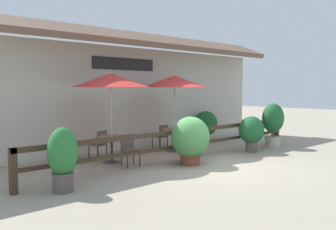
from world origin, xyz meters
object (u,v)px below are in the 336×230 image
at_px(chair_middle_wallside, 161,135).
at_px(potted_plant_broad_leaf, 273,122).
at_px(chair_middle_streetside, 188,139).
at_px(dining_table_near, 112,142).
at_px(dining_table_middle, 175,133).
at_px(potted_plant_small_flowering, 190,139).
at_px(patio_umbrella_near, 111,80).
at_px(chair_near_streetside, 129,148).
at_px(patio_umbrella_middle, 175,81).
at_px(chair_near_wallside, 99,143).
at_px(potted_plant_tall_tropical, 63,157).
at_px(potted_plant_corner_fern, 251,131).
at_px(potted_plant_entrance_palm, 206,124).

bearing_deg(chair_middle_wallside, potted_plant_broad_leaf, 141.68).
bearing_deg(chair_middle_streetside, dining_table_near, 169.69).
xyz_separation_m(dining_table_near, dining_table_middle, (2.70, 0.12, 0.00)).
height_order(dining_table_near, potted_plant_small_flowering, potted_plant_small_flowering).
distance_m(patio_umbrella_near, chair_near_streetside, 2.04).
distance_m(patio_umbrella_middle, chair_middle_wallside, 2.01).
height_order(chair_near_wallside, chair_middle_wallside, same).
relative_size(chair_near_wallside, chair_middle_wallside, 1.00).
bearing_deg(chair_middle_streetside, patio_umbrella_near, 169.69).
xyz_separation_m(chair_near_streetside, potted_plant_tall_tropical, (-2.63, -1.14, 0.24)).
bearing_deg(dining_table_near, potted_plant_tall_tropical, -143.74).
relative_size(chair_middle_wallside, potted_plant_corner_fern, 0.71).
bearing_deg(potted_plant_small_flowering, dining_table_near, 128.74).
relative_size(patio_umbrella_near, potted_plant_tall_tropical, 1.93).
height_order(potted_plant_small_flowering, potted_plant_entrance_palm, potted_plant_small_flowering).
bearing_deg(chair_middle_wallside, potted_plant_small_flowering, 64.45).
distance_m(potted_plant_broad_leaf, potted_plant_small_flowering, 4.44).
relative_size(potted_plant_small_flowering, potted_plant_corner_fern, 1.12).
height_order(potted_plant_broad_leaf, potted_plant_entrance_palm, potted_plant_broad_leaf).
bearing_deg(patio_umbrella_near, chair_middle_wallside, 16.25).
bearing_deg(patio_umbrella_middle, potted_plant_small_flowering, -123.51).
bearing_deg(potted_plant_small_flowering, chair_middle_streetside, 45.63).
distance_m(patio_umbrella_near, potted_plant_tall_tropical, 3.57).
xyz_separation_m(chair_middle_streetside, potted_plant_small_flowering, (-1.22, -1.25, 0.25)).
relative_size(patio_umbrella_middle, potted_plant_broad_leaf, 1.63).
xyz_separation_m(chair_near_wallside, potted_plant_entrance_palm, (5.50, 0.42, 0.19)).
relative_size(dining_table_middle, chair_middle_streetside, 1.05).
bearing_deg(dining_table_middle, chair_middle_streetside, -93.49).
bearing_deg(dining_table_near, potted_plant_entrance_palm, 11.79).
xyz_separation_m(dining_table_near, potted_plant_small_flowering, (1.43, -1.79, 0.12)).
distance_m(chair_middle_wallside, potted_plant_corner_fern, 3.14).
bearing_deg(potted_plant_entrance_palm, patio_umbrella_near, -168.21).
xyz_separation_m(chair_near_wallside, potted_plant_broad_leaf, (5.82, -2.51, 0.45)).
bearing_deg(potted_plant_broad_leaf, potted_plant_entrance_palm, 96.27).
relative_size(patio_umbrella_middle, chair_middle_wallside, 3.03).
xyz_separation_m(chair_middle_streetside, potted_plant_broad_leaf, (3.21, -1.24, 0.45)).
xyz_separation_m(chair_middle_wallside, potted_plant_broad_leaf, (3.19, -2.55, 0.45)).
xyz_separation_m(patio_umbrella_near, potted_plant_entrance_palm, (5.55, 1.16, -1.71)).
bearing_deg(patio_umbrella_middle, dining_table_near, -177.39).
distance_m(dining_table_middle, potted_plant_entrance_palm, 3.03).
distance_m(chair_near_streetside, potted_plant_entrance_palm, 5.79).
distance_m(chair_near_wallside, potted_plant_broad_leaf, 6.35).
height_order(chair_near_wallside, potted_plant_small_flowering, potted_plant_small_flowering).
bearing_deg(chair_middle_streetside, chair_middle_wallside, 90.18).
relative_size(dining_table_middle, chair_middle_wallside, 1.05).
height_order(potted_plant_tall_tropical, potted_plant_broad_leaf, potted_plant_broad_leaf).
xyz_separation_m(patio_umbrella_middle, potted_plant_broad_leaf, (3.17, -1.89, -1.45)).
height_order(dining_table_middle, chair_middle_wallside, chair_middle_wallside).
distance_m(patio_umbrella_near, chair_middle_streetside, 3.31).
bearing_deg(chair_middle_wallside, chair_near_streetside, 30.56).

